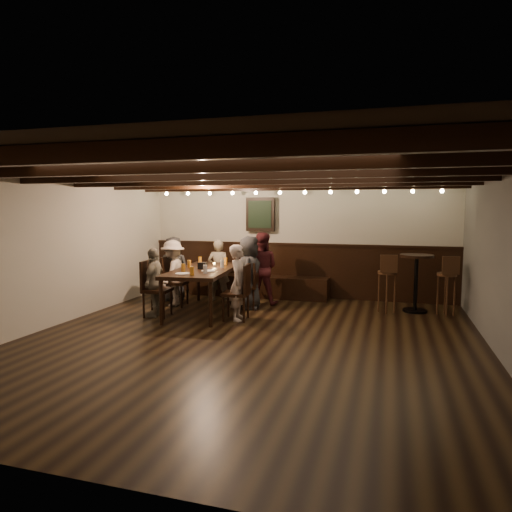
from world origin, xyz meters
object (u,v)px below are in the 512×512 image
(person_bench_right, at_px, (261,268))
(person_bench_centre, at_px, (219,270))
(dining_table, at_px, (203,272))
(person_bench_left, at_px, (174,269))
(chair_left_far, at_px, (156,299))
(person_left_far, at_px, (154,282))
(chair_right_near, at_px, (247,294))
(person_right_far, at_px, (239,282))
(person_left_near, at_px, (173,273))
(bar_stool_left, at_px, (387,291))
(chair_left_near, at_px, (175,291))
(bar_stool_right, at_px, (446,293))
(person_right_near, at_px, (249,272))
(high_top_table, at_px, (416,274))
(chair_right_far, at_px, (237,303))

(person_bench_right, bearing_deg, person_bench_centre, -9.46)
(dining_table, distance_m, person_bench_left, 1.27)
(chair_left_far, height_order, person_left_far, person_left_far)
(chair_right_near, xyz_separation_m, person_right_far, (0.13, -0.89, 0.37))
(chair_right_near, relative_size, person_bench_centre, 0.70)
(chair_right_near, height_order, person_right_far, person_right_far)
(person_left_near, bearing_deg, chair_left_far, 1.87)
(person_left_far, height_order, person_right_far, person_right_far)
(person_right_far, distance_m, bar_stool_left, 2.72)
(chair_left_near, distance_m, person_left_far, 0.95)
(person_bench_centre, distance_m, bar_stool_right, 4.31)
(chair_left_near, bearing_deg, bar_stool_left, 91.66)
(person_bench_left, bearing_deg, person_right_far, 140.71)
(chair_left_far, height_order, person_right_near, person_right_near)
(chair_left_far, bearing_deg, person_left_near, -178.13)
(person_bench_right, distance_m, bar_stool_left, 2.41)
(chair_right_near, height_order, person_bench_left, person_bench_left)
(person_bench_right, bearing_deg, chair_right_near, 68.04)
(person_bench_right, bearing_deg, bar_stool_left, 171.95)
(dining_table, xyz_separation_m, chair_left_near, (-0.76, 0.37, -0.44))
(dining_table, height_order, chair_right_near, chair_right_near)
(chair_left_far, bearing_deg, person_bench_left, -172.43)
(person_bench_centre, bearing_deg, person_right_near, 141.34)
(person_left_near, xyz_separation_m, high_top_table, (4.48, 0.76, 0.05))
(chair_right_far, relative_size, person_left_near, 0.74)
(dining_table, height_order, chair_left_near, chair_left_near)
(person_right_far, xyz_separation_m, bar_stool_right, (3.39, 1.33, -0.24))
(chair_left_near, distance_m, person_left_near, 0.35)
(person_bench_centre, bearing_deg, person_bench_left, 9.46)
(chair_right_near, bearing_deg, high_top_table, -85.03)
(person_bench_left, relative_size, person_bench_right, 0.93)
(dining_table, xyz_separation_m, person_bench_right, (0.80, 0.99, -0.02))
(chair_left_far, bearing_deg, person_right_far, 90.00)
(person_right_far, bearing_deg, person_bench_right, -6.34)
(chair_right_near, bearing_deg, bar_stool_right, -89.08)
(person_left_far, xyz_separation_m, person_right_near, (1.39, 1.06, 0.08))
(person_bench_right, relative_size, bar_stool_right, 1.33)
(high_top_table, relative_size, bar_stool_right, 0.99)
(chair_left_far, bearing_deg, chair_left_near, 179.97)
(person_right_near, height_order, person_right_far, person_right_near)
(person_right_near, height_order, bar_stool_left, person_right_near)
(chair_right_far, bearing_deg, person_bench_right, -7.60)
(person_bench_right, bearing_deg, chair_left_near, 15.52)
(person_bench_left, bearing_deg, person_right_near, 164.74)
(dining_table, bearing_deg, person_right_far, -30.96)
(chair_left_far, xyz_separation_m, chair_right_far, (1.43, 0.16, -0.01))
(bar_stool_right, bearing_deg, chair_right_near, 172.08)
(chair_right_far, height_order, person_left_near, person_left_near)
(chair_left_near, bearing_deg, person_bench_left, -158.20)
(chair_left_near, height_order, bar_stool_left, bar_stool_left)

